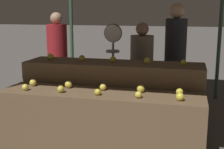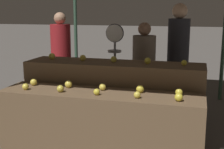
% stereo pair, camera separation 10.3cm
% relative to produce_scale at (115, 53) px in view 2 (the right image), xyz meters
% --- Properties ---
extents(display_counter_front, '(2.30, 0.55, 0.81)m').
position_rel_produce_scale_xyz_m(display_counter_front, '(0.15, -1.20, -0.70)').
color(display_counter_front, brown).
rests_on(display_counter_front, ground_plane).
extents(display_counter_back, '(2.30, 0.55, 1.06)m').
position_rel_produce_scale_xyz_m(display_counter_back, '(0.15, -0.60, -0.57)').
color(display_counter_back, brown).
rests_on(display_counter_back, ground_plane).
extents(apple_front_0, '(0.08, 0.08, 0.08)m').
position_rel_produce_scale_xyz_m(apple_front_0, '(-0.72, -1.32, -0.25)').
color(apple_front_0, yellow).
rests_on(apple_front_0, display_counter_front).
extents(apple_front_1, '(0.08, 0.08, 0.08)m').
position_rel_produce_scale_xyz_m(apple_front_1, '(-0.28, -1.30, -0.25)').
color(apple_front_1, gold).
rests_on(apple_front_1, display_counter_front).
extents(apple_front_2, '(0.07, 0.07, 0.07)m').
position_rel_produce_scale_xyz_m(apple_front_2, '(0.15, -1.31, -0.25)').
color(apple_front_2, gold).
rests_on(apple_front_2, display_counter_front).
extents(apple_front_3, '(0.07, 0.07, 0.07)m').
position_rel_produce_scale_xyz_m(apple_front_3, '(0.60, -1.32, -0.25)').
color(apple_front_3, yellow).
rests_on(apple_front_3, display_counter_front).
extents(apple_front_4, '(0.08, 0.08, 0.08)m').
position_rel_produce_scale_xyz_m(apple_front_4, '(1.02, -1.31, -0.25)').
color(apple_front_4, gold).
rests_on(apple_front_4, display_counter_front).
extents(apple_front_5, '(0.08, 0.08, 0.08)m').
position_rel_produce_scale_xyz_m(apple_front_5, '(-0.73, -1.10, -0.25)').
color(apple_front_5, yellow).
rests_on(apple_front_5, display_counter_front).
extents(apple_front_6, '(0.09, 0.09, 0.09)m').
position_rel_produce_scale_xyz_m(apple_front_6, '(-0.28, -1.09, -0.24)').
color(apple_front_6, yellow).
rests_on(apple_front_6, display_counter_front).
extents(apple_front_7, '(0.08, 0.08, 0.08)m').
position_rel_produce_scale_xyz_m(apple_front_7, '(0.15, -1.10, -0.25)').
color(apple_front_7, yellow).
rests_on(apple_front_7, display_counter_front).
extents(apple_front_8, '(0.09, 0.09, 0.09)m').
position_rel_produce_scale_xyz_m(apple_front_8, '(0.59, -1.09, -0.24)').
color(apple_front_8, gold).
rests_on(apple_front_8, display_counter_front).
extents(apple_front_9, '(0.08, 0.08, 0.08)m').
position_rel_produce_scale_xyz_m(apple_front_9, '(1.01, -1.11, -0.25)').
color(apple_front_9, gold).
rests_on(apple_front_9, display_counter_front).
extents(apple_back_0, '(0.09, 0.09, 0.09)m').
position_rel_produce_scale_xyz_m(apple_back_0, '(-0.72, -0.61, 0.00)').
color(apple_back_0, gold).
rests_on(apple_back_0, display_counter_back).
extents(apple_back_1, '(0.08, 0.08, 0.08)m').
position_rel_produce_scale_xyz_m(apple_back_1, '(-0.27, -0.60, -0.00)').
color(apple_back_1, yellow).
rests_on(apple_back_1, display_counter_back).
extents(apple_back_2, '(0.08, 0.08, 0.08)m').
position_rel_produce_scale_xyz_m(apple_back_2, '(0.15, -0.61, -0.00)').
color(apple_back_2, gold).
rests_on(apple_back_2, display_counter_back).
extents(apple_back_3, '(0.08, 0.08, 0.08)m').
position_rel_produce_scale_xyz_m(apple_back_3, '(0.59, -0.61, -0.00)').
color(apple_back_3, gold).
rests_on(apple_back_3, display_counter_back).
extents(apple_back_4, '(0.07, 0.07, 0.07)m').
position_rel_produce_scale_xyz_m(apple_back_4, '(1.03, -0.60, -0.01)').
color(apple_back_4, gold).
rests_on(apple_back_4, display_counter_back).
extents(produce_scale, '(0.27, 0.20, 1.52)m').
position_rel_produce_scale_xyz_m(produce_scale, '(0.00, 0.00, 0.00)').
color(produce_scale, '#99999E').
rests_on(produce_scale, ground_plane).
extents(person_vendor_at_scale, '(0.40, 0.40, 1.54)m').
position_rel_produce_scale_xyz_m(person_vendor_at_scale, '(0.38, 0.35, -0.22)').
color(person_vendor_at_scale, '#2D2D38').
rests_on(person_vendor_at_scale, ground_plane).
extents(person_customer_left, '(0.50, 0.50, 1.68)m').
position_rel_produce_scale_xyz_m(person_customer_left, '(-1.32, 0.98, -0.14)').
color(person_customer_left, '#2D2D38').
rests_on(person_customer_left, ground_plane).
extents(person_customer_right, '(0.36, 0.36, 1.83)m').
position_rel_produce_scale_xyz_m(person_customer_right, '(0.88, 0.65, -0.03)').
color(person_customer_right, '#2D2D38').
rests_on(person_customer_right, ground_plane).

